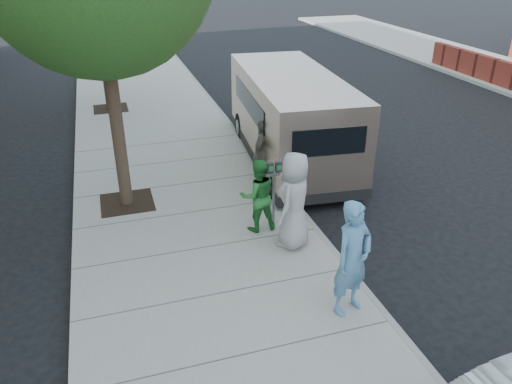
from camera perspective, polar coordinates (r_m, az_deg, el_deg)
The scene contains 9 objects.
ground at distance 10.32m, azimuth -0.52°, elevation -6.13°, with size 120.00×120.00×0.00m, color black.
sidewalk at distance 10.08m, azimuth -6.01°, elevation -6.67°, with size 5.00×60.00×0.15m, color gray.
curb_face at distance 10.72m, azimuth 6.88°, elevation -4.50°, with size 0.12×60.00×0.16m, color gray.
parking_meter at distance 10.27m, azimuth 2.08°, elevation 1.38°, with size 0.30×0.10×1.45m.
van at distance 13.86m, azimuth 3.86°, elevation 8.65°, with size 2.78×6.79×2.46m.
person_officer at distance 8.05m, azimuth 10.97°, elevation -7.48°, with size 0.72×0.48×1.99m, color #558DB5.
person_green_shirt at distance 10.22m, azimuth 0.20°, elevation -0.39°, with size 0.77×0.60×1.57m, color #297E32.
person_gray_shirt at distance 9.64m, azimuth 4.39°, elevation -0.99°, with size 0.96×0.62×1.96m, color #A7A6A9.
person_striped_polo at distance 12.27m, azimuth 0.86°, elevation 4.61°, with size 0.97×0.40×1.65m, color slate.
Camera 1 is at (-2.50, -8.28, 5.62)m, focal length 35.00 mm.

